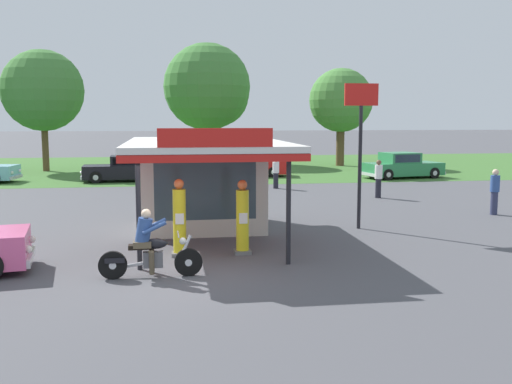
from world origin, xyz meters
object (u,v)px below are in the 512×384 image
(parked_car_back_row_centre, at_px, (246,165))
(motorcycle_with_rider, at_px, (149,249))
(gas_pump_nearside, at_px, (180,221))
(parked_car_back_row_far_right, at_px, (402,166))
(bystander_standing_back_lot, at_px, (495,191))
(roadside_pole_sign, at_px, (361,130))
(gas_pump_offside, at_px, (242,220))
(bystander_strolling_foreground, at_px, (378,178))
(bystander_leaning_by_kiosk, at_px, (276,172))
(parked_car_second_row_spare, at_px, (125,170))

(parked_car_back_row_centre, bearing_deg, motorcycle_with_rider, -102.94)
(motorcycle_with_rider, bearing_deg, gas_pump_nearside, 70.08)
(parked_car_back_row_far_right, height_order, bystander_standing_back_lot, bystander_standing_back_lot)
(parked_car_back_row_centre, xyz_separation_m, bystander_standing_back_lot, (7.26, -15.84, 0.22))
(bystander_standing_back_lot, distance_m, roadside_pole_sign, 6.60)
(parked_car_back_row_far_right, bearing_deg, roadside_pole_sign, -117.14)
(gas_pump_offside, xyz_separation_m, bystander_strolling_foreground, (7.46, 9.96, 0.01))
(roadside_pole_sign, bearing_deg, parked_car_back_row_centre, 94.44)
(gas_pump_offside, distance_m, roadside_pole_sign, 5.66)
(bystander_standing_back_lot, bearing_deg, gas_pump_offside, -154.19)
(bystander_leaning_by_kiosk, distance_m, bystander_strolling_foreground, 5.75)
(bystander_strolling_foreground, distance_m, roadside_pole_sign, 8.02)
(bystander_strolling_foreground, bearing_deg, parked_car_back_row_far_right, 61.08)
(roadside_pole_sign, bearing_deg, motorcycle_with_rider, -142.79)
(gas_pump_nearside, distance_m, motorcycle_with_rider, 2.17)
(bystander_standing_back_lot, bearing_deg, bystander_leaning_by_kiosk, 125.36)
(parked_car_back_row_far_right, relative_size, bystander_standing_back_lot, 2.97)
(gas_pump_nearside, relative_size, parked_car_back_row_centre, 0.39)
(gas_pump_offside, height_order, bystander_leaning_by_kiosk, gas_pump_offside)
(gas_pump_offside, xyz_separation_m, parked_car_back_row_far_right, (12.00, 18.18, -0.21))
(gas_pump_nearside, xyz_separation_m, parked_car_second_row_spare, (-2.70, 18.83, -0.27))
(parked_car_second_row_spare, distance_m, bystander_standing_back_lot, 20.09)
(parked_car_second_row_spare, height_order, parked_car_back_row_centre, parked_car_back_row_centre)
(bystander_strolling_foreground, height_order, roadside_pole_sign, roadside_pole_sign)
(gas_pump_nearside, height_order, roadside_pole_sign, roadside_pole_sign)
(motorcycle_with_rider, bearing_deg, bystander_leaning_by_kiosk, 69.91)
(parked_car_back_row_far_right, xyz_separation_m, bystander_standing_back_lot, (-1.89, -13.29, 0.21))
(parked_car_second_row_spare, xyz_separation_m, bystander_leaning_by_kiosk, (7.88, -4.68, 0.18))
(gas_pump_nearside, xyz_separation_m, parked_car_back_row_far_right, (13.65, 18.18, -0.24))
(bystander_leaning_by_kiosk, height_order, bystander_standing_back_lot, bystander_standing_back_lot)
(parked_car_back_row_far_right, bearing_deg, motorcycle_with_rider, -125.46)
(bystander_leaning_by_kiosk, bearing_deg, parked_car_back_row_far_right, 25.41)
(gas_pump_offside, height_order, bystander_strolling_foreground, gas_pump_offside)
(parked_car_back_row_centre, relative_size, bystander_strolling_foreground, 3.02)
(gas_pump_offside, relative_size, bystander_leaning_by_kiosk, 1.26)
(gas_pump_nearside, bearing_deg, roadside_pole_sign, 27.02)
(gas_pump_nearside, bearing_deg, parked_car_back_row_centre, 77.77)
(parked_car_second_row_spare, xyz_separation_m, parked_car_back_row_centre, (7.19, 1.90, 0.02))
(motorcycle_with_rider, xyz_separation_m, parked_car_back_row_centre, (5.23, 22.75, 0.03))
(parked_car_back_row_centre, bearing_deg, gas_pump_offside, -97.79)
(gas_pump_offside, xyz_separation_m, roadside_pole_sign, (4.21, 2.99, 2.30))
(gas_pump_nearside, distance_m, bystander_leaning_by_kiosk, 15.07)
(parked_car_back_row_far_right, bearing_deg, gas_pump_offside, -123.42)
(gas_pump_nearside, relative_size, parked_car_back_row_far_right, 0.40)
(gas_pump_offside, distance_m, motorcycle_with_rider, 3.14)
(gas_pump_offside, relative_size, parked_car_back_row_centre, 0.38)
(parked_car_second_row_spare, bearing_deg, gas_pump_offside, -76.97)
(parked_car_second_row_spare, height_order, parked_car_back_row_far_right, parked_car_back_row_far_right)
(parked_car_back_row_centre, xyz_separation_m, roadside_pole_sign, (1.38, -17.73, 2.52))
(bystander_standing_back_lot, height_order, bystander_strolling_foreground, bystander_strolling_foreground)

